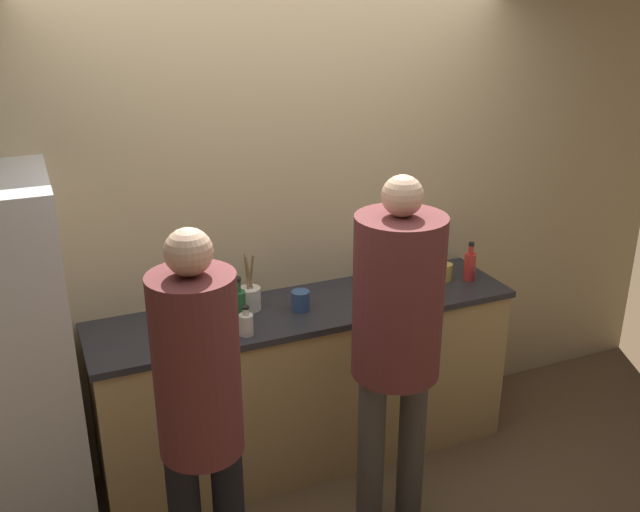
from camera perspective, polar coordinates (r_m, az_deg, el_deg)
ground_plane at (r=4.02m, az=0.78°, el=-18.07°), size 14.00×14.00×0.00m
wall_back at (r=3.88m, az=-2.80°, el=2.53°), size 5.20×0.06×2.60m
counter at (r=3.99m, az=-1.14°, el=-10.02°), size 2.27×0.60×0.94m
person_left at (r=2.81m, az=-9.60°, el=-11.79°), size 0.33×0.33×1.75m
person_center at (r=3.22m, az=6.17°, el=-5.44°), size 0.40×0.40×1.79m
fruit_bowl at (r=3.95m, az=6.44°, el=-2.08°), size 0.37×0.37×0.13m
utensil_crock at (r=3.71m, az=-5.62°, el=-3.30°), size 0.11×0.11×0.30m
bottle_green at (r=3.55m, az=-6.56°, el=-3.99°), size 0.08×0.08×0.25m
bottle_clear at (r=3.46m, az=-5.93°, el=-5.41°), size 0.07×0.07×0.15m
bottle_red at (r=4.13m, az=11.89°, el=-0.72°), size 0.07×0.07×0.23m
cup_yellow at (r=4.11m, az=9.96°, el=-1.27°), size 0.08×0.08×0.10m
cup_blue at (r=3.70m, az=-1.57°, el=-3.59°), size 0.10×0.10×0.10m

